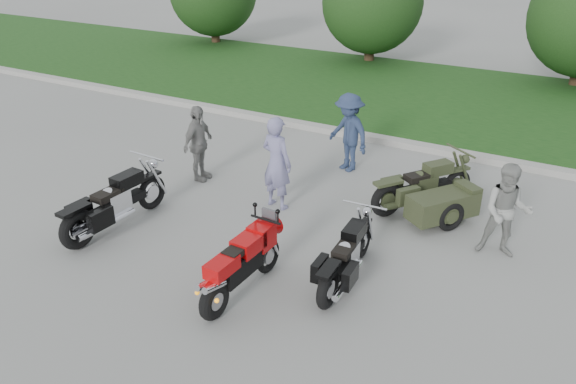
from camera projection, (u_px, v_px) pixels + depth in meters
The scene contains 12 objects.
ground at pixel (227, 255), 9.07m from camera, with size 80.00×80.00×0.00m, color #9B9B96.
curb at pixel (368, 137), 13.74m from camera, with size 60.00×0.30×0.15m, color #A5A39C.
grass_strip at pixel (419, 95), 16.99m from camera, with size 60.00×8.00×0.14m, color #2C5A1F.
tree_mid_left at pixel (372, 2), 20.00m from camera, with size 3.60×3.60×4.00m.
sportbike_red at pixel (241, 264), 7.90m from camera, with size 0.34×1.87×0.89m.
cruiser_left at pixel (112, 206), 9.63m from camera, with size 0.42×2.34×0.90m.
cruiser_right at pixel (345, 260), 8.21m from camera, with size 0.40×2.05×0.79m.
cruiser_sidecar at pixel (433, 198), 10.03m from camera, with size 1.80×2.07×0.86m.
person_stripe at pixel (277, 163), 10.23m from camera, with size 0.64×0.42×1.76m, color #837FAD.
person_grey at pixel (507, 211), 8.75m from camera, with size 0.76×0.59×1.56m, color #9B9C96.
person_denim at pixel (349, 133), 11.80m from camera, with size 1.09×0.63×1.68m, color navy.
person_back at pixel (198, 144), 11.37m from camera, with size 0.92×0.38×1.58m, color gray.
Camera 1 is at (4.63, -6.24, 4.90)m, focal length 35.00 mm.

